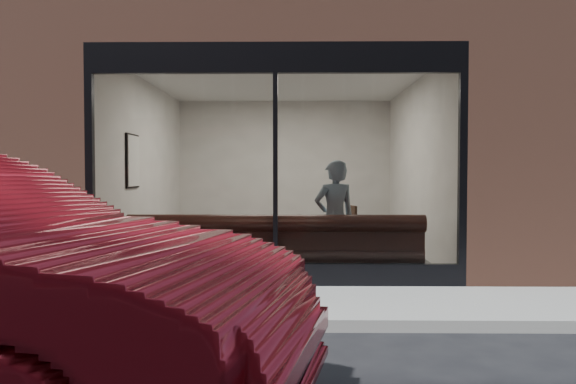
{
  "coord_description": "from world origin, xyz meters",
  "views": [
    {
      "loc": [
        0.27,
        -5.32,
        1.51
      ],
      "look_at": [
        0.16,
        2.4,
        1.24
      ],
      "focal_mm": 35.0,
      "sensor_mm": 36.0,
      "label": 1
    }
  ],
  "objects_px": {
    "cafe_table_left": "(247,223)",
    "person": "(335,219)",
    "banquette": "(277,264)",
    "cafe_chair_right": "(341,248)",
    "cafe_table_right": "(339,222)"
  },
  "relations": [
    {
      "from": "person",
      "to": "banquette",
      "type": "bearing_deg",
      "value": -2.65
    },
    {
      "from": "person",
      "to": "cafe_table_left",
      "type": "xyz_separation_m",
      "value": [
        -1.3,
        0.43,
        -0.1
      ]
    },
    {
      "from": "cafe_table_left",
      "to": "person",
      "type": "bearing_deg",
      "value": -18.24
    },
    {
      "from": "cafe_table_right",
      "to": "banquette",
      "type": "bearing_deg",
      "value": -135.96
    },
    {
      "from": "cafe_table_left",
      "to": "cafe_chair_right",
      "type": "relative_size",
      "value": 1.48
    },
    {
      "from": "cafe_table_left",
      "to": "cafe_table_right",
      "type": "distance_m",
      "value": 1.42
    },
    {
      "from": "person",
      "to": "cafe_table_right",
      "type": "bearing_deg",
      "value": -118.55
    },
    {
      "from": "cafe_table_left",
      "to": "cafe_chair_right",
      "type": "distance_m",
      "value": 1.85
    },
    {
      "from": "banquette",
      "to": "cafe_chair_right",
      "type": "xyz_separation_m",
      "value": [
        1.03,
        1.63,
        0.01
      ]
    },
    {
      "from": "person",
      "to": "cafe_table_right",
      "type": "relative_size",
      "value": 2.72
    },
    {
      "from": "person",
      "to": "cafe_table_left",
      "type": "bearing_deg",
      "value": -37.49
    },
    {
      "from": "banquette",
      "to": "cafe_table_left",
      "type": "distance_m",
      "value": 0.97
    },
    {
      "from": "banquette",
      "to": "cafe_chair_right",
      "type": "height_order",
      "value": "banquette"
    },
    {
      "from": "cafe_chair_right",
      "to": "cafe_table_right",
      "type": "bearing_deg",
      "value": 67.67
    },
    {
      "from": "cafe_table_right",
      "to": "cafe_table_left",
      "type": "bearing_deg",
      "value": -170.83
    }
  ]
}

